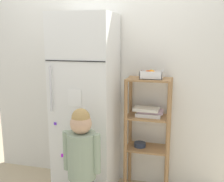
{
  "coord_description": "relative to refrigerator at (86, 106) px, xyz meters",
  "views": [
    {
      "loc": [
        0.82,
        -2.51,
        1.63
      ],
      "look_at": [
        0.16,
        0.02,
        1.09
      ],
      "focal_mm": 43.51,
      "sensor_mm": 36.0,
      "label": 1
    }
  ],
  "objects": [
    {
      "name": "child_standing",
      "position": [
        0.14,
        -0.51,
        -0.29
      ],
      "size": [
        0.34,
        0.25,
        1.04
      ],
      "color": "#494238",
      "rests_on": "ground"
    },
    {
      "name": "kitchen_wall_back",
      "position": [
        0.11,
        0.31,
        0.25
      ],
      "size": [
        2.73,
        0.03,
        2.34
      ],
      "primitive_type": "cube",
      "color": "silver",
      "rests_on": "ground"
    },
    {
      "name": "pantry_shelf_unit",
      "position": [
        0.62,
        0.13,
        -0.18
      ],
      "size": [
        0.45,
        0.29,
        1.21
      ],
      "color": "#9E7247",
      "rests_on": "ground"
    },
    {
      "name": "fruit_bin",
      "position": [
        0.64,
        0.12,
        0.33
      ],
      "size": [
        0.22,
        0.16,
        0.09
      ],
      "color": "white",
      "rests_on": "pantry_shelf_unit"
    },
    {
      "name": "refrigerator",
      "position": [
        0.0,
        0.0,
        0.0
      ],
      "size": [
        0.58,
        0.59,
        1.84
      ],
      "color": "white",
      "rests_on": "ground"
    }
  ]
}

